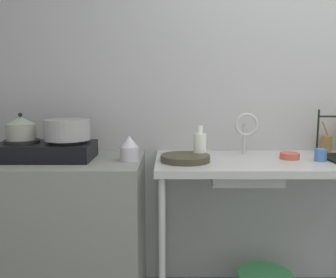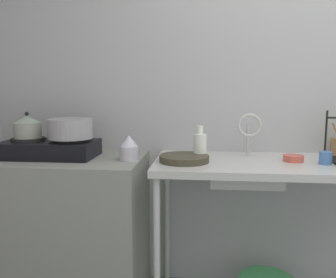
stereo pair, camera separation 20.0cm
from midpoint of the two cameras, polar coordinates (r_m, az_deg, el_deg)
wall_back at (r=2.53m, az=22.99°, el=6.53°), size 5.39×0.10×2.55m
counter_concrete at (r=2.29m, az=-20.37°, el=-14.46°), size 1.03×0.61×0.91m
counter_sink at (r=2.10m, az=13.93°, el=-5.33°), size 1.35×0.61×0.91m
stove at (r=2.17m, az=-22.19°, el=-1.77°), size 0.56×0.31×0.12m
pot_on_left_burner at (r=2.21m, az=-25.58°, el=1.60°), size 0.16×0.16×0.16m
pot_on_right_burner at (r=2.11m, az=-19.00°, el=1.45°), size 0.26×0.26×0.12m
percolator at (r=1.99m, az=-9.32°, el=-1.62°), size 0.11×0.11×0.15m
sink_basin at (r=2.06m, az=9.64°, el=-5.16°), size 0.40×0.30×0.13m
faucet at (r=2.15m, az=10.15°, el=1.92°), size 0.14×0.08×0.27m
frying_pan at (r=1.97m, az=-0.08°, el=-3.21°), size 0.28×0.28×0.04m
cup_by_rack at (r=2.12m, az=21.41°, el=-2.49°), size 0.07×0.07×0.07m
small_bowl_on_drainboard at (r=2.13m, az=16.89°, el=-2.70°), size 0.11×0.11×0.04m
bottle_by_sink at (r=2.04m, az=2.40°, el=-1.02°), size 0.08×0.08×0.20m
utensil_jar at (r=2.45m, az=22.57°, el=-0.71°), size 0.08×0.07×0.20m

